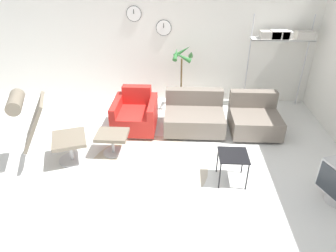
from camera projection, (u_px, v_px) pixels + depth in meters
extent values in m
plane|color=silver|center=(161.00, 167.00, 4.86)|extent=(12.00, 12.00, 0.00)
cube|color=silver|center=(170.00, 39.00, 6.56)|extent=(12.00, 0.06, 2.80)
cylinder|color=black|center=(134.00, 14.00, 6.30)|extent=(0.32, 0.01, 0.32)
cylinder|color=white|center=(134.00, 14.00, 6.30)|extent=(0.30, 0.02, 0.30)
cube|color=black|center=(134.00, 12.00, 6.26)|extent=(0.01, 0.01, 0.09)
cylinder|color=black|center=(164.00, 28.00, 6.41)|extent=(0.33, 0.01, 0.33)
cylinder|color=white|center=(164.00, 28.00, 6.41)|extent=(0.31, 0.02, 0.31)
cube|color=black|center=(164.00, 26.00, 6.37)|extent=(0.01, 0.01, 0.09)
cylinder|color=#BCB29E|center=(148.00, 167.00, 4.87)|extent=(1.94, 1.94, 0.01)
cylinder|color=#BCBCC1|center=(73.00, 159.00, 5.04)|extent=(0.57, 0.57, 0.02)
cylinder|color=#BCBCC1|center=(71.00, 150.00, 4.94)|extent=(0.06, 0.06, 0.35)
cube|color=#6B6051|center=(69.00, 139.00, 4.84)|extent=(0.70, 0.75, 0.06)
cube|color=#6B6051|center=(34.00, 122.00, 4.53)|extent=(0.59, 0.71, 0.74)
cylinder|color=#6B6051|center=(15.00, 102.00, 4.31)|extent=(0.39, 0.58, 0.21)
cylinder|color=#BCBCC1|center=(114.00, 152.00, 5.22)|extent=(0.36, 0.36, 0.02)
cylinder|color=#BCBCC1|center=(113.00, 144.00, 5.13)|extent=(0.05, 0.05, 0.31)
cube|color=#6B6051|center=(112.00, 135.00, 5.04)|extent=(0.53, 0.45, 0.06)
cube|color=silver|center=(136.00, 128.00, 5.92)|extent=(0.66, 0.73, 0.06)
cube|color=red|center=(135.00, 119.00, 5.82)|extent=(0.57, 0.89, 0.35)
cube|color=red|center=(137.00, 94.00, 5.95)|extent=(0.57, 0.18, 0.36)
cube|color=red|center=(153.00, 115.00, 5.76)|extent=(0.12, 0.89, 0.55)
cube|color=red|center=(117.00, 114.00, 5.79)|extent=(0.12, 0.89, 0.55)
cube|color=black|center=(194.00, 129.00, 5.91)|extent=(1.03, 0.78, 0.05)
cube|color=#70665B|center=(194.00, 120.00, 5.81)|extent=(1.14, 0.92, 0.35)
cube|color=#70665B|center=(194.00, 96.00, 5.95)|extent=(1.13, 0.21, 0.32)
cube|color=black|center=(253.00, 131.00, 5.82)|extent=(0.82, 0.78, 0.05)
cube|color=#70665B|center=(254.00, 122.00, 5.72)|extent=(0.91, 0.92, 0.35)
cube|color=#70665B|center=(253.00, 98.00, 5.87)|extent=(0.91, 0.21, 0.32)
cube|color=black|center=(233.00, 155.00, 4.35)|extent=(0.43, 0.43, 0.02)
cylinder|color=black|center=(220.00, 176.00, 4.31)|extent=(0.02, 0.02, 0.45)
cylinder|color=black|center=(247.00, 177.00, 4.29)|extent=(0.02, 0.02, 0.45)
cylinder|color=black|center=(217.00, 160.00, 4.65)|extent=(0.02, 0.02, 0.45)
cylinder|color=black|center=(243.00, 161.00, 4.63)|extent=(0.02, 0.02, 0.45)
cube|color=#282D33|center=(331.00, 182.00, 3.93)|extent=(0.17, 0.40, 0.39)
cylinder|color=silver|center=(181.00, 101.00, 6.71)|extent=(0.32, 0.32, 0.30)
cylinder|color=#382819|center=(181.00, 96.00, 6.64)|extent=(0.29, 0.29, 0.02)
cylinder|color=brown|center=(181.00, 78.00, 6.43)|extent=(0.04, 0.04, 0.83)
cone|color=#2D6B33|center=(191.00, 54.00, 6.17)|extent=(0.11, 0.43, 0.29)
cone|color=#2D6B33|center=(182.00, 51.00, 6.32)|extent=(0.39, 0.11, 0.30)
cone|color=#2D6B33|center=(176.00, 54.00, 6.21)|extent=(0.15, 0.32, 0.26)
cone|color=#2D6B33|center=(182.00, 57.00, 6.04)|extent=(0.39, 0.12, 0.27)
cylinder|color=#BCBCC1|center=(248.00, 61.00, 6.52)|extent=(0.03, 0.03, 1.98)
cylinder|color=#BCBCC1|center=(304.00, 62.00, 6.46)|extent=(0.03, 0.03, 1.98)
cube|color=white|center=(282.00, 40.00, 6.14)|extent=(1.27, 0.28, 0.02)
cube|color=white|center=(282.00, 39.00, 6.13)|extent=(1.27, 0.28, 0.02)
cube|color=beige|center=(279.00, 35.00, 6.08)|extent=(0.35, 0.24, 0.17)
cube|color=silver|center=(286.00, 35.00, 6.08)|extent=(0.21, 0.24, 0.15)
cube|color=#B7B2A8|center=(270.00, 35.00, 6.10)|extent=(0.40, 0.24, 0.16)
cube|color=beige|center=(305.00, 35.00, 6.06)|extent=(0.35, 0.24, 0.15)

